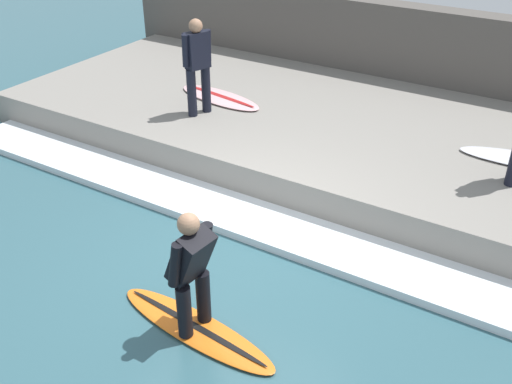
{
  "coord_description": "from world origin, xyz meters",
  "views": [
    {
      "loc": [
        -4.9,
        -3.31,
        4.42
      ],
      "look_at": [
        0.46,
        0.0,
        0.7
      ],
      "focal_mm": 42.0,
      "sensor_mm": 36.0,
      "label": 1
    }
  ],
  "objects_px": {
    "surfboard_riding": "(196,328)",
    "surfer_waiting_far": "(197,62)",
    "surfer_riding": "(191,267)",
    "surfboard_waiting_far": "(220,97)"
  },
  "relations": [
    {
      "from": "surfer_riding",
      "to": "surfer_waiting_far",
      "type": "xyz_separation_m",
      "value": [
        3.66,
        2.6,
        0.58
      ]
    },
    {
      "from": "surfboard_riding",
      "to": "surfer_riding",
      "type": "distance_m",
      "value": 0.8
    },
    {
      "from": "surfer_riding",
      "to": "surfboard_waiting_far",
      "type": "height_order",
      "value": "surfer_riding"
    },
    {
      "from": "surfboard_riding",
      "to": "surfer_waiting_far",
      "type": "distance_m",
      "value": 4.69
    },
    {
      "from": "surfboard_riding",
      "to": "surfboard_waiting_far",
      "type": "distance_m",
      "value": 5.14
    },
    {
      "from": "surfboard_riding",
      "to": "surfboard_waiting_far",
      "type": "xyz_separation_m",
      "value": [
        4.35,
        2.68,
        0.54
      ]
    },
    {
      "from": "surfboard_riding",
      "to": "surfboard_waiting_far",
      "type": "relative_size",
      "value": 1.14
    },
    {
      "from": "surfer_waiting_far",
      "to": "surfer_riding",
      "type": "bearing_deg",
      "value": -144.61
    },
    {
      "from": "surfboard_riding",
      "to": "surfer_waiting_far",
      "type": "bearing_deg",
      "value": 35.39
    },
    {
      "from": "surfer_waiting_far",
      "to": "surfboard_waiting_far",
      "type": "relative_size",
      "value": 0.85
    }
  ]
}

